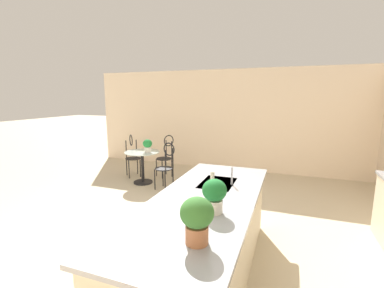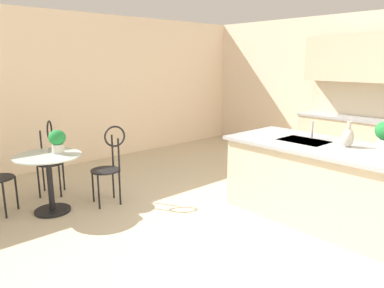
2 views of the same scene
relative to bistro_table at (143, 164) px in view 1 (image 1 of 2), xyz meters
The scene contains 12 objects.
ground_plane 2.80m from the bistro_table, 32.42° to the left, with size 40.00×40.00×0.00m, color beige.
wall_left_window 2.59m from the bistro_table, 142.53° to the left, with size 0.12×7.80×2.70m, color beige.
kitchen_island 3.51m from the bistro_table, 41.56° to the left, with size 2.80×1.06×0.92m.
bistro_table is the anchor object (origin of this frame).
chair_near_window 0.75m from the bistro_table, 72.38° to the left, with size 0.45×0.51×1.04m.
chair_by_island 0.69m from the bistro_table, 127.85° to the right, with size 0.54×0.54×1.04m.
chair_toward_desk 0.74m from the bistro_table, 157.87° to the left, with size 0.52×0.52×1.04m.
sink_faucet 3.31m from the bistro_table, 50.35° to the left, with size 0.02×0.02×0.22m, color #B2B5BA.
potted_plant_on_table 0.48m from the bistro_table, 95.09° to the left, with size 0.21×0.21×0.29m.
potted_plant_counter_far 4.36m from the bistro_table, 36.19° to the left, with size 0.25×0.25×0.35m.
potted_plant_counter_near 3.92m from the bistro_table, 40.74° to the left, with size 0.23×0.23×0.32m.
vase_on_counter 3.57m from the bistro_table, 42.98° to the left, with size 0.13×0.13×0.29m.
Camera 1 is at (2.85, 1.66, 1.99)m, focal length 24.85 mm.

